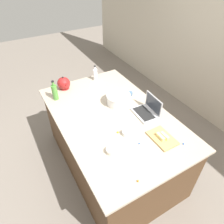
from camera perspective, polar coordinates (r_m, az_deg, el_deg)
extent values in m
plane|color=slate|center=(3.06, 0.00, -13.88)|extent=(12.00, 12.00, 0.00)
cube|color=#4C331E|center=(2.73, 0.00, -8.40)|extent=(1.90, 1.18, 0.87)
cube|color=tan|center=(2.41, 0.00, -1.19)|extent=(1.96, 1.24, 0.03)
cube|color=#B7B7BC|center=(2.45, 9.14, -0.40)|extent=(0.32, 0.24, 0.02)
cube|color=black|center=(2.43, 8.97, -0.28)|extent=(0.28, 0.17, 0.00)
cube|color=#B7B7BC|center=(2.44, 11.64, 2.35)|extent=(0.30, 0.03, 0.20)
cube|color=#333842|center=(2.43, 11.52, 2.31)|extent=(0.27, 0.02, 0.18)
cylinder|color=white|center=(2.56, 1.80, 3.63)|extent=(0.29, 0.29, 0.12)
cylinder|color=black|center=(2.55, 1.80, 3.75)|extent=(0.24, 0.24, 0.11)
torus|color=white|center=(2.52, 1.82, 4.79)|extent=(0.31, 0.31, 0.02)
cylinder|color=#4C8C38|center=(2.71, -15.82, 5.33)|extent=(0.07, 0.07, 0.20)
cylinder|color=#4C8C38|center=(2.65, -16.31, 7.65)|extent=(0.03, 0.03, 0.06)
cylinder|color=black|center=(2.63, -16.44, 8.28)|extent=(0.03, 0.03, 0.01)
cylinder|color=white|center=(3.05, -4.73, 10.45)|extent=(0.06, 0.06, 0.17)
cylinder|color=white|center=(3.00, -4.84, 12.25)|extent=(0.03, 0.03, 0.05)
cylinder|color=black|center=(2.99, -4.87, 12.76)|extent=(0.03, 0.03, 0.01)
cylinder|color=maroon|center=(2.95, -13.26, 6.63)|extent=(0.13, 0.13, 0.01)
sphere|color=maroon|center=(2.92, -13.48, 7.87)|extent=(0.18, 0.18, 0.18)
cone|color=maroon|center=(2.84, -12.96, 7.42)|extent=(0.08, 0.03, 0.07)
sphere|color=black|center=(2.87, -13.76, 9.44)|extent=(0.02, 0.02, 0.02)
cube|color=tan|center=(2.19, 13.98, -7.14)|extent=(0.31, 0.20, 0.02)
cube|color=#F4E58C|center=(2.16, 13.54, -6.79)|extent=(0.11, 0.04, 0.04)
cube|color=#F4E58C|center=(2.18, 14.65, -6.53)|extent=(0.11, 0.04, 0.04)
cylinder|color=white|center=(2.16, 4.05, -5.85)|extent=(0.09, 0.09, 0.05)
cylinder|color=beige|center=(1.99, -0.38, -10.87)|extent=(0.09, 0.09, 0.05)
cylinder|color=slate|center=(2.74, 4.99, 5.22)|extent=(0.08, 0.08, 0.04)
sphere|color=blue|center=(2.09, 7.70, -8.79)|extent=(0.02, 0.02, 0.02)
sphere|color=orange|center=(1.83, 7.33, -18.76)|extent=(0.02, 0.02, 0.02)
sphere|color=yellow|center=(2.18, 1.66, -5.73)|extent=(0.02, 0.02, 0.02)
sphere|color=blue|center=(2.19, 19.53, -8.46)|extent=(0.02, 0.02, 0.02)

